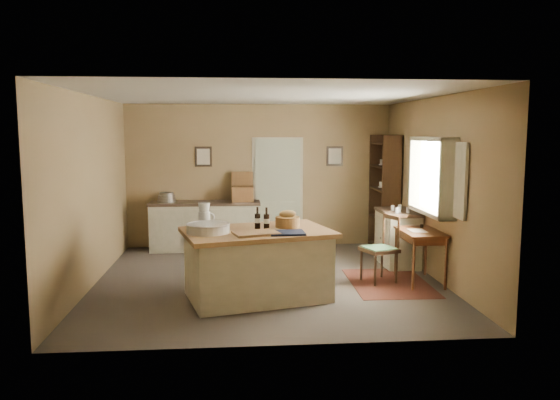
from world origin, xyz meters
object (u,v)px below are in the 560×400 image
Objects in this scene: sideboard at (206,224)px; writing_desk at (420,237)px; right_cabinet at (398,237)px; desk_chair at (379,250)px; shelving_unit at (387,193)px; work_island at (256,262)px.

sideboard is 2.29× the size of writing_desk.
sideboard reaches higher than writing_desk.
desk_chair is at bearing -119.85° from right_cabinet.
writing_desk is (3.21, -2.51, 0.19)m from sideboard.
sideboard is at bearing 176.60° from shelving_unit.
shelving_unit is (0.16, 1.22, 0.60)m from right_cabinet.
desk_chair is (1.81, 0.61, -0.00)m from work_island.
work_island is 2.39× the size of writing_desk.
desk_chair is 2.43m from shelving_unit.
writing_desk is at bearing -89.99° from right_cabinet.
shelving_unit is at bearing -3.40° from sideboard.
right_cabinet is (-0.00, 1.09, -0.21)m from writing_desk.
sideboard is at bearing 142.00° from writing_desk.
shelving_unit reaches higher than work_island.
work_island is 2.47m from writing_desk.
shelving_unit reaches higher than sideboard.
shelving_unit is at bearing 86.15° from writing_desk.
work_island reaches higher than writing_desk.
desk_chair is 0.97× the size of right_cabinet.
sideboard reaches higher than desk_chair.
writing_desk is at bearing -1.47° from work_island.
right_cabinet is at bearing -97.29° from shelving_unit.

